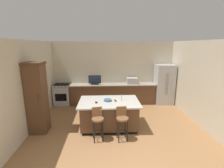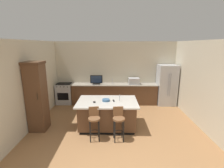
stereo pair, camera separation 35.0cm
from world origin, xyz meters
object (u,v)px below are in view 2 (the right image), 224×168
kitchen_island (107,114)px  tv_remote (114,101)px  microwave (134,81)px  tv_monitor (96,80)px  bar_stool_left (94,121)px  refrigerator (166,85)px  cell_phone (94,102)px  bar_stool_right (119,121)px  cabinet_tower (37,96)px  range_oven (65,93)px  fruit_bowl (106,100)px

kitchen_island → tv_remote: bearing=3.4°
microwave → tv_monitor: (-1.70, -0.05, 0.05)m
kitchen_island → bar_stool_left: bar_stool_left is taller
kitchen_island → tv_monitor: (-0.57, 2.21, 0.66)m
refrigerator → bar_stool_left: 4.18m
cell_phone → tv_remote: (0.61, 0.13, 0.01)m
tv_monitor → cell_phone: tv_monitor is taller
bar_stool_right → tv_monitor: bearing=100.6°
refrigerator → cabinet_tower: bearing=-153.6°
refrigerator → microwave: refrigerator is taller
kitchen_island → tv_remote: 0.50m
range_oven → bar_stool_left: 3.46m
microwave → bar_stool_right: (-0.78, -3.03, -0.49)m
tv_monitor → fruit_bowl: bearing=-76.5°
microwave → bar_stool_right: 3.16m
bar_stool_right → fruit_bowl: size_ratio=3.97×
bar_stool_right → tv_remote: (-0.14, 0.78, 0.33)m
kitchen_island → range_oven: range_oven is taller
bar_stool_right → tv_remote: 0.86m
refrigerator → range_oven: refrigerator is taller
refrigerator → bar_stool_right: size_ratio=1.87×
bar_stool_left → fruit_bowl: size_ratio=3.92×
range_oven → cell_phone: bearing=-55.2°
kitchen_island → microwave: size_ratio=4.02×
tv_monitor → bar_stool_right: size_ratio=0.57×
microwave → fruit_bowl: microwave is taller
range_oven → tv_remote: 3.22m
refrigerator → microwave: (-1.47, 0.06, 0.16)m
bar_stool_left → bar_stool_right: 0.69m
kitchen_island → bar_stool_left: bearing=-115.2°
bar_stool_right → tv_remote: size_ratio=5.71×
tv_monitor → cell_phone: (0.17, -2.33, -0.21)m
fruit_bowl → microwave: bearing=62.6°
kitchen_island → range_oven: bearing=132.3°
kitchen_island → cell_phone: 0.61m
kitchen_island → tv_monitor: 2.38m
kitchen_island → cell_phone: (-0.41, -0.12, 0.45)m
kitchen_island → tv_monitor: size_ratio=3.51×
cabinet_tower → bar_stool_right: cabinet_tower is taller
range_oven → bar_stool_right: size_ratio=0.98×
refrigerator → tv_remote: (-2.39, -2.19, 0.01)m
tv_monitor → microwave: bearing=1.7°
bar_stool_left → tv_monitor: bearing=84.8°
refrigerator → cell_phone: 3.79m
tv_remote → cell_phone: bearing=-177.8°
refrigerator → bar_stool_right: refrigerator is taller
range_oven → tv_monitor: size_ratio=1.73×
bar_stool_left → refrigerator: bearing=35.5°
cabinet_tower → bar_stool_left: 2.01m
tv_remote → refrigerator: bearing=32.9°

